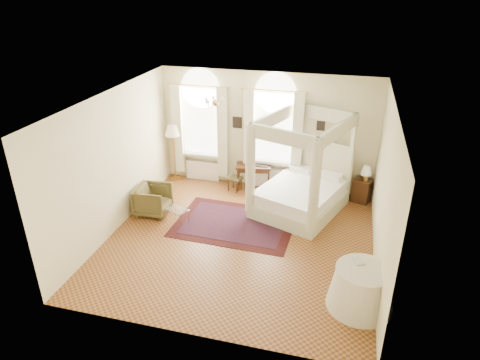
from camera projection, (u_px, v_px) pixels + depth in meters
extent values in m
plane|color=#99582C|center=(240.00, 240.00, 9.93)|extent=(6.00, 6.00, 0.00)
plane|color=#FDF1C0|center=(267.00, 132.00, 11.83)|extent=(6.00, 0.00, 6.00)
plane|color=#FDF1C0|center=(190.00, 256.00, 6.60)|extent=(6.00, 0.00, 6.00)
plane|color=#FDF1C0|center=(114.00, 162.00, 9.90)|extent=(0.00, 6.00, 6.00)
plane|color=#FDF1C0|center=(385.00, 192.00, 8.52)|extent=(0.00, 6.00, 6.00)
plane|color=white|center=(239.00, 101.00, 8.50)|extent=(6.00, 6.00, 0.00)
cube|color=silver|center=(202.00, 121.00, 12.17)|extent=(1.10, 0.04, 1.90)
cylinder|color=silver|center=(200.00, 88.00, 11.76)|extent=(1.10, 0.04, 1.10)
cube|color=white|center=(202.00, 155.00, 12.52)|extent=(1.32, 0.24, 0.08)
cube|color=beige|center=(178.00, 130.00, 12.28)|extent=(0.28, 0.14, 2.60)
cube|color=beige|center=(223.00, 134.00, 11.98)|extent=(0.28, 0.14, 2.60)
cube|color=white|center=(203.00, 170.00, 12.76)|extent=(1.00, 0.12, 0.58)
cube|color=silver|center=(274.00, 127.00, 11.69)|extent=(1.10, 0.04, 1.90)
cylinder|color=silver|center=(275.00, 93.00, 11.28)|extent=(1.10, 0.04, 1.10)
cube|color=white|center=(272.00, 162.00, 12.04)|extent=(1.32, 0.24, 0.08)
cube|color=beige|center=(249.00, 136.00, 11.80)|extent=(0.28, 0.14, 2.60)
cube|color=beige|center=(297.00, 140.00, 11.50)|extent=(0.28, 0.14, 2.60)
cube|color=white|center=(272.00, 178.00, 12.28)|extent=(1.00, 0.12, 0.58)
cylinder|color=#C79042|center=(215.00, 93.00, 9.83)|extent=(0.02, 0.02, 0.40)
sphere|color=#C79042|center=(215.00, 103.00, 9.93)|extent=(0.16, 0.16, 0.16)
sphere|color=beige|center=(224.00, 100.00, 9.85)|extent=(0.07, 0.07, 0.07)
sphere|color=beige|center=(222.00, 98.00, 10.04)|extent=(0.07, 0.07, 0.07)
sphere|color=beige|center=(213.00, 97.00, 10.09)|extent=(0.07, 0.07, 0.07)
sphere|color=beige|center=(206.00, 99.00, 9.95)|extent=(0.07, 0.07, 0.07)
sphere|color=beige|center=(208.00, 102.00, 9.76)|extent=(0.07, 0.07, 0.07)
sphere|color=beige|center=(217.00, 102.00, 9.71)|extent=(0.07, 0.07, 0.07)
cube|color=black|center=(237.00, 123.00, 11.91)|extent=(0.26, 0.03, 0.32)
cube|color=black|center=(321.00, 126.00, 11.34)|extent=(0.22, 0.03, 0.26)
cube|color=beige|center=(299.00, 203.00, 11.13)|extent=(2.48, 2.74, 0.39)
cube|color=white|center=(300.00, 192.00, 10.98)|extent=(2.35, 2.60, 0.30)
cube|color=beige|center=(320.00, 163.00, 11.59)|extent=(1.74, 0.70, 1.29)
cube|color=beige|center=(292.00, 147.00, 11.90)|extent=(0.12, 0.12, 2.47)
cube|color=beige|center=(350.00, 161.00, 11.03)|extent=(0.12, 0.12, 2.47)
cube|color=beige|center=(250.00, 173.00, 10.32)|extent=(0.12, 0.12, 2.47)
cube|color=beige|center=(314.00, 192.00, 9.45)|extent=(0.12, 0.12, 2.47)
cube|color=beige|center=(324.00, 109.00, 10.93)|extent=(1.74, 0.70, 0.09)
cube|color=beige|center=(283.00, 132.00, 9.35)|extent=(1.74, 0.70, 0.09)
cube|color=beige|center=(274.00, 113.00, 10.58)|extent=(0.85, 2.15, 0.09)
cube|color=beige|center=(339.00, 126.00, 9.71)|extent=(0.85, 2.15, 0.09)
cube|color=beige|center=(324.00, 115.00, 10.99)|extent=(1.79, 0.69, 0.30)
cube|color=beige|center=(283.00, 138.00, 9.42)|extent=(1.79, 0.69, 0.30)
cube|color=beige|center=(274.00, 119.00, 10.64)|extent=(0.83, 2.19, 0.30)
cube|color=beige|center=(338.00, 132.00, 9.77)|extent=(0.83, 2.19, 0.30)
cylinder|color=beige|center=(250.00, 169.00, 10.28)|extent=(0.24, 0.24, 2.25)
cylinder|color=beige|center=(315.00, 187.00, 9.41)|extent=(0.24, 0.24, 2.25)
cube|color=#3B1C10|center=(362.00, 190.00, 11.52)|extent=(0.55, 0.53, 0.64)
cylinder|color=#C79042|center=(366.00, 177.00, 11.27)|extent=(0.12, 0.12, 0.21)
cone|color=beige|center=(366.00, 170.00, 11.18)|extent=(0.29, 0.29, 0.23)
cube|color=#3B1C10|center=(254.00, 166.00, 12.04)|extent=(1.06, 0.68, 0.06)
cube|color=#3B1C10|center=(254.00, 169.00, 12.08)|extent=(0.94, 0.57, 0.10)
cylinder|color=#3B1C10|center=(239.00, 174.00, 12.40)|extent=(0.05, 0.05, 0.69)
cylinder|color=#3B1C10|center=(269.00, 175.00, 12.35)|extent=(0.05, 0.05, 0.69)
cylinder|color=#3B1C10|center=(238.00, 180.00, 12.05)|extent=(0.05, 0.05, 0.69)
cylinder|color=#3B1C10|center=(269.00, 181.00, 12.00)|extent=(0.05, 0.05, 0.69)
imported|color=black|center=(262.00, 165.00, 11.98)|extent=(0.33, 0.22, 0.03)
cube|color=#4B4220|center=(235.00, 179.00, 12.06)|extent=(0.43, 0.43, 0.07)
cylinder|color=#3B1C10|center=(228.00, 186.00, 12.11)|extent=(0.04, 0.04, 0.34)
cylinder|color=#3B1C10|center=(237.00, 188.00, 11.99)|extent=(0.04, 0.04, 0.34)
cylinder|color=#3B1C10|center=(233.00, 182.00, 12.31)|extent=(0.04, 0.04, 0.34)
cylinder|color=#3B1C10|center=(241.00, 184.00, 12.20)|extent=(0.04, 0.04, 0.34)
imported|color=#4E4521|center=(153.00, 200.00, 10.92)|extent=(0.87, 0.85, 0.75)
cube|color=white|center=(177.00, 209.00, 10.51)|extent=(0.64, 0.56, 0.02)
cylinder|color=#C79042|center=(167.00, 215.00, 10.61)|extent=(0.02, 0.02, 0.36)
cylinder|color=#C79042|center=(180.00, 221.00, 10.35)|extent=(0.02, 0.02, 0.36)
cylinder|color=#C79042|center=(176.00, 210.00, 10.82)|extent=(0.02, 0.02, 0.36)
cylinder|color=#C79042|center=(189.00, 216.00, 10.56)|extent=(0.02, 0.02, 0.36)
cylinder|color=#C79042|center=(176.00, 179.00, 12.89)|extent=(0.30, 0.30, 0.03)
cylinder|color=#C79042|center=(174.00, 156.00, 12.57)|extent=(0.04, 0.04, 1.51)
cone|color=beige|center=(172.00, 130.00, 12.22)|extent=(0.44, 0.44, 0.32)
cube|color=#41120F|center=(235.00, 224.00, 10.58)|extent=(2.94, 2.16, 0.01)
cube|color=black|center=(235.00, 223.00, 10.58)|extent=(2.48, 1.70, 0.01)
cone|color=white|center=(361.00, 289.00, 7.80)|extent=(1.22, 1.22, 0.79)
cylinder|color=white|center=(364.00, 270.00, 7.62)|extent=(1.00, 1.00, 0.04)
imported|color=black|center=(354.00, 262.00, 7.79)|extent=(0.26, 0.29, 0.02)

